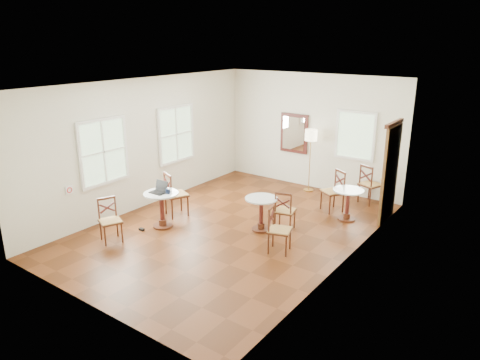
% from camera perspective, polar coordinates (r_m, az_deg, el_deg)
% --- Properties ---
extents(ground, '(7.00, 7.00, 0.00)m').
position_cam_1_polar(ground, '(9.44, -1.08, -6.24)').
color(ground, '#57280E').
rests_on(ground, ground).
extents(room_shell, '(5.02, 7.02, 3.01)m').
position_cam_1_polar(room_shell, '(9.09, -0.41, 5.38)').
color(room_shell, silver).
rests_on(room_shell, ground).
extents(cafe_table_near, '(0.73, 0.73, 0.77)m').
position_cam_1_polar(cafe_table_near, '(9.49, -10.00, -3.28)').
color(cafe_table_near, '#482112').
rests_on(cafe_table_near, ground).
extents(cafe_table_mid, '(0.68, 0.68, 0.71)m').
position_cam_1_polar(cafe_table_mid, '(9.21, 2.74, -3.90)').
color(cafe_table_mid, '#482112').
rests_on(cafe_table_mid, ground).
extents(cafe_table_back, '(0.67, 0.67, 0.71)m').
position_cam_1_polar(cafe_table_back, '(10.00, 13.64, -2.65)').
color(cafe_table_back, '#482112').
rests_on(cafe_table_back, ground).
extents(chair_near_a, '(0.61, 0.61, 1.01)m').
position_cam_1_polar(chair_near_a, '(10.05, -8.32, -1.82)').
color(chair_near_a, '#482112').
rests_on(chair_near_a, ground).
extents(chair_near_b, '(0.53, 0.53, 0.87)m').
position_cam_1_polar(chair_near_b, '(9.09, -16.34, -4.98)').
color(chair_near_b, '#482112').
rests_on(chair_near_b, ground).
extents(chair_mid_a, '(0.48, 0.48, 0.87)m').
position_cam_1_polar(chair_mid_a, '(9.25, 5.77, -3.94)').
color(chair_mid_a, '#482112').
rests_on(chair_mid_a, ground).
extents(chair_mid_b, '(0.51, 0.51, 0.89)m').
position_cam_1_polar(chair_mid_b, '(8.33, 4.95, -6.35)').
color(chair_mid_b, '#482112').
rests_on(chair_mid_b, ground).
extents(chair_back_a, '(0.58, 0.58, 0.97)m').
position_cam_1_polar(chair_back_a, '(11.13, 16.29, -0.53)').
color(chair_back_a, '#482112').
rests_on(chair_back_a, ground).
extents(chair_back_b, '(0.61, 0.61, 0.96)m').
position_cam_1_polar(chair_back_b, '(10.45, 11.91, -1.40)').
color(chair_back_b, '#482112').
rests_on(chair_back_b, ground).
extents(floor_lamp, '(0.32, 0.32, 1.63)m').
position_cam_1_polar(floor_lamp, '(11.49, 9.08, 5.17)').
color(floor_lamp, '#BF8C3F').
rests_on(floor_lamp, ground).
extents(laptop, '(0.33, 0.27, 0.23)m').
position_cam_1_polar(laptop, '(9.40, -10.29, -1.22)').
color(laptop, black).
rests_on(laptop, cafe_table_near).
extents(mouse, '(0.11, 0.09, 0.03)m').
position_cam_1_polar(mouse, '(9.43, -9.49, -1.38)').
color(mouse, black).
rests_on(mouse, cafe_table_near).
extents(navy_mug, '(0.13, 0.09, 0.10)m').
position_cam_1_polar(navy_mug, '(9.29, -9.23, -1.44)').
color(navy_mug, black).
rests_on(navy_mug, cafe_table_near).
extents(water_glass, '(0.05, 0.05, 0.09)m').
position_cam_1_polar(water_glass, '(9.52, -9.75, -1.02)').
color(water_glass, white).
rests_on(water_glass, cafe_table_near).
extents(power_adapter, '(0.11, 0.07, 0.05)m').
position_cam_1_polar(power_adapter, '(9.57, -12.50, -6.20)').
color(power_adapter, black).
rests_on(power_adapter, ground).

